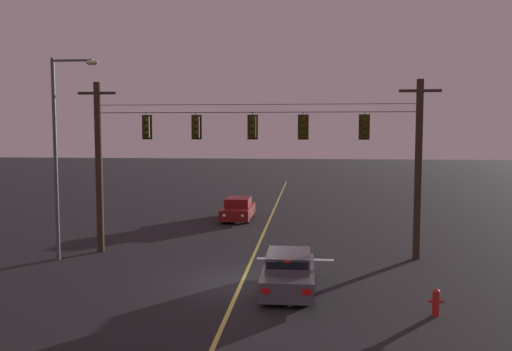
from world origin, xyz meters
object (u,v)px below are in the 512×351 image
at_px(street_lamp_corner, 61,141).
at_px(traffic_light_left_inner, 196,127).
at_px(traffic_light_centre, 252,127).
at_px(traffic_light_right_inner, 303,127).
at_px(traffic_light_rightmost, 365,127).
at_px(car_waiting_near_lane, 289,272).
at_px(traffic_light_leftmost, 146,127).
at_px(fire_hydrant, 436,302).
at_px(car_oncoming_lead, 238,209).

bearing_deg(street_lamp_corner, traffic_light_left_inner, 17.20).
height_order(traffic_light_centre, street_lamp_corner, street_lamp_corner).
relative_size(traffic_light_left_inner, traffic_light_right_inner, 1.00).
bearing_deg(traffic_light_right_inner, street_lamp_corner, -170.62).
height_order(traffic_light_rightmost, car_waiting_near_lane, traffic_light_rightmost).
bearing_deg(traffic_light_rightmost, traffic_light_leftmost, 180.00).
xyz_separation_m(traffic_light_centre, traffic_light_right_inner, (2.27, 0.00, 0.00)).
relative_size(traffic_light_leftmost, traffic_light_right_inner, 1.00).
bearing_deg(traffic_light_leftmost, street_lamp_corner, -152.03).
bearing_deg(traffic_light_right_inner, fire_hydrant, -60.49).
relative_size(traffic_light_leftmost, car_oncoming_lead, 0.28).
relative_size(car_oncoming_lead, fire_hydrant, 5.26).
distance_m(car_waiting_near_lane, fire_hydrant, 5.08).
distance_m(street_lamp_corner, fire_hydrant, 16.32).
bearing_deg(car_oncoming_lead, fire_hydrant, -63.90).
height_order(car_waiting_near_lane, fire_hydrant, car_waiting_near_lane).
bearing_deg(traffic_light_centre, car_waiting_near_lane, -70.47).
relative_size(traffic_light_centre, car_waiting_near_lane, 0.28).
bearing_deg(traffic_light_centre, traffic_light_leftmost, 180.00).
height_order(traffic_light_left_inner, traffic_light_centre, same).
bearing_deg(car_waiting_near_lane, traffic_light_centre, 109.53).
bearing_deg(traffic_light_left_inner, traffic_light_right_inner, 0.00).
bearing_deg(fire_hydrant, car_waiting_near_lane, 154.82).
distance_m(traffic_light_centre, car_oncoming_lead, 11.26).
height_order(traffic_light_left_inner, car_oncoming_lead, traffic_light_left_inner).
height_order(traffic_light_rightmost, car_oncoming_lead, traffic_light_rightmost).
bearing_deg(car_oncoming_lead, traffic_light_left_inner, -93.51).
relative_size(traffic_light_leftmost, traffic_light_rightmost, 1.00).
bearing_deg(traffic_light_left_inner, car_oncoming_lead, 86.49).
bearing_deg(car_waiting_near_lane, street_lamp_corner, 160.72).
distance_m(traffic_light_rightmost, street_lamp_corner, 13.20).
bearing_deg(car_waiting_near_lane, traffic_light_leftmost, 142.30).
xyz_separation_m(traffic_light_left_inner, traffic_light_rightmost, (7.53, 0.00, 0.00)).
bearing_deg(street_lamp_corner, car_oncoming_lead, 61.90).
bearing_deg(fire_hydrant, traffic_light_leftmost, 146.97).
bearing_deg(car_oncoming_lead, traffic_light_centre, -78.64).
distance_m(traffic_light_rightmost, fire_hydrant, 9.24).
height_order(traffic_light_leftmost, car_oncoming_lead, traffic_light_leftmost).
relative_size(traffic_light_leftmost, fire_hydrant, 1.45).
distance_m(car_waiting_near_lane, car_oncoming_lead, 15.47).
bearing_deg(traffic_light_left_inner, traffic_light_centre, 0.00).
bearing_deg(traffic_light_centre, car_oncoming_lead, 101.36).
bearing_deg(fire_hydrant, car_oncoming_lead, 116.10).
bearing_deg(fire_hydrant, traffic_light_left_inner, 140.75).
distance_m(traffic_light_right_inner, fire_hydrant, 10.03).
distance_m(traffic_light_leftmost, traffic_light_right_inner, 7.15).
xyz_separation_m(street_lamp_corner, fire_hydrant, (14.55, -5.64, -4.77)).
bearing_deg(traffic_light_rightmost, traffic_light_centre, 180.00).
xyz_separation_m(car_waiting_near_lane, street_lamp_corner, (-9.96, 3.48, 4.56)).
xyz_separation_m(traffic_light_centre, traffic_light_rightmost, (4.96, 0.00, 0.00)).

